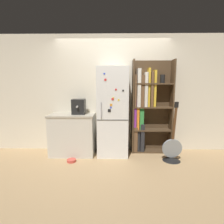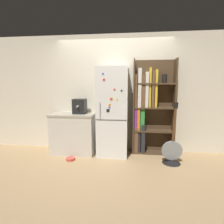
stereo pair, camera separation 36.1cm
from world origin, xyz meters
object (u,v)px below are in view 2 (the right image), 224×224
refrigerator (113,112)px  espresso_machine (80,106)px  pet_bowl (71,159)px  bookshelf (148,108)px  guitar (172,155)px

refrigerator → espresso_machine: refrigerator is taller
refrigerator → pet_bowl: refrigerator is taller
pet_bowl → espresso_machine: bearing=79.6°
refrigerator → pet_bowl: 1.28m
refrigerator → espresso_machine: bearing=179.1°
bookshelf → pet_bowl: 1.94m
pet_bowl → guitar: bearing=2.4°
refrigerator → guitar: bearing=-16.6°
espresso_machine → pet_bowl: (-0.08, -0.45, -1.01)m
refrigerator → guitar: 1.45m
refrigerator → bookshelf: bearing=13.2°
espresso_machine → guitar: 2.12m
espresso_machine → guitar: espresso_machine is taller
bookshelf → guitar: (0.43, -0.53, -0.84)m
pet_bowl → bookshelf: bearing=21.4°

